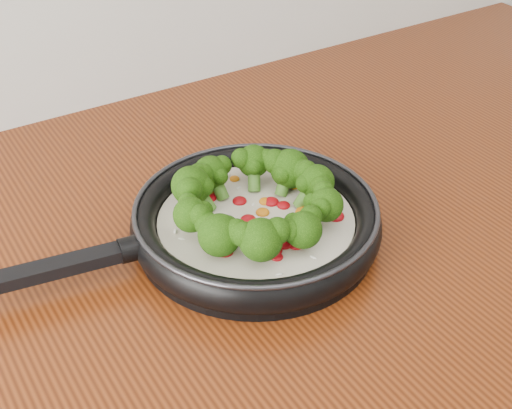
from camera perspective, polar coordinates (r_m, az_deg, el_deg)
skillet at (r=0.81m, az=-0.17°, el=-1.09°), size 0.48×0.34×0.08m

